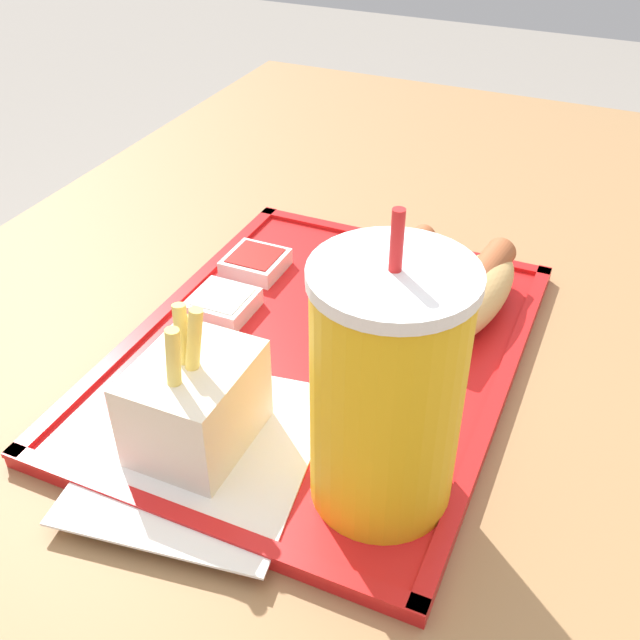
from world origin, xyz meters
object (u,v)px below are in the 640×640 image
at_px(hot_dog_near, 392,275).
at_px(hot_dog_far, 473,293).
at_px(fries_carton, 195,402).
at_px(sauce_cup_ketchup, 256,262).
at_px(sauce_cup_mayo, 223,303).
at_px(soda_cup, 386,391).

bearing_deg(hot_dog_near, hot_dog_far, 90.00).
distance_m(fries_carton, sauce_cup_ketchup, 0.22).
bearing_deg(sauce_cup_ketchup, sauce_cup_mayo, 4.56).
relative_size(fries_carton, sauce_cup_mayo, 2.18).
bearing_deg(fries_carton, hot_dog_far, 148.88).
xyz_separation_m(hot_dog_near, fries_carton, (0.22, -0.06, 0.01)).
xyz_separation_m(hot_dog_far, sauce_cup_mayo, (0.08, -0.20, -0.02)).
relative_size(soda_cup, fries_carton, 1.80).
distance_m(hot_dog_near, fries_carton, 0.23).
xyz_separation_m(hot_dog_near, sauce_cup_ketchup, (0.01, -0.13, -0.01)).
height_order(soda_cup, hot_dog_far, soda_cup).
bearing_deg(hot_dog_far, sauce_cup_ketchup, -87.47).
bearing_deg(sauce_cup_mayo, hot_dog_far, 112.12).
bearing_deg(fries_carton, sauce_cup_ketchup, -162.13).
relative_size(hot_dog_near, sauce_cup_ketchup, 2.88).
xyz_separation_m(sauce_cup_mayo, sauce_cup_ketchup, (-0.07, -0.01, 0.00)).
relative_size(hot_dog_far, fries_carton, 1.32).
xyz_separation_m(fries_carton, sauce_cup_ketchup, (-0.21, -0.07, -0.03)).
bearing_deg(sauce_cup_ketchup, hot_dog_near, 93.93).
height_order(soda_cup, hot_dog_near, soda_cup).
bearing_deg(hot_dog_far, sauce_cup_mayo, -67.88).
xyz_separation_m(soda_cup, sauce_cup_mayo, (-0.13, -0.19, -0.07)).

